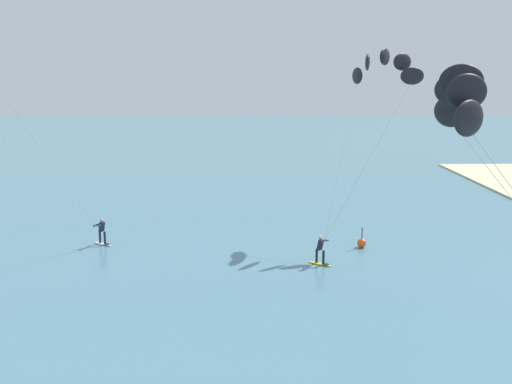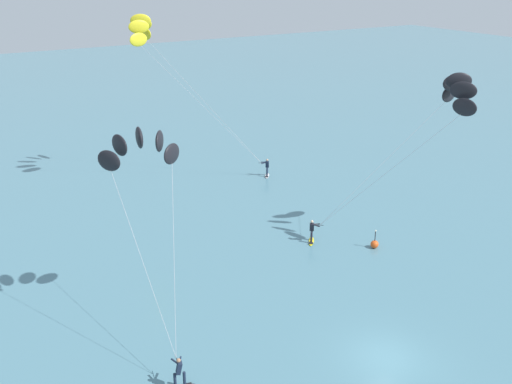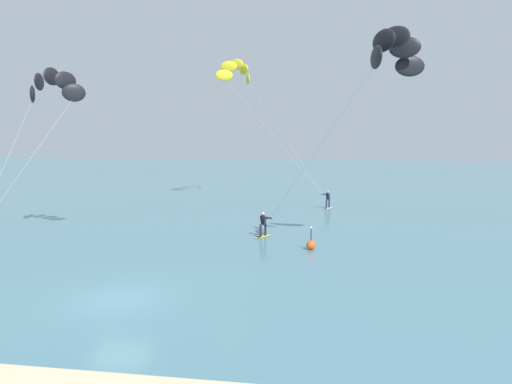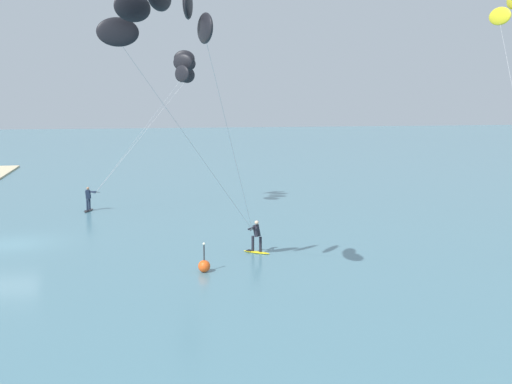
{
  "view_description": "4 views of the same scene",
  "coord_description": "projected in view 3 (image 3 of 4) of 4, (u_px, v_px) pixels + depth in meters",
  "views": [
    {
      "loc": [
        -27.78,
        17.06,
        10.66
      ],
      "look_at": [
        2.82,
        16.25,
        4.48
      ],
      "focal_mm": 41.96,
      "sensor_mm": 36.0,
      "label": 1
    },
    {
      "loc": [
        -17.67,
        -16.96,
        18.62
      ],
      "look_at": [
        1.14,
        15.09,
        3.61
      ],
      "focal_mm": 40.14,
      "sensor_mm": 36.0,
      "label": 2
    },
    {
      "loc": [
        8.25,
        -17.21,
        6.56
      ],
      "look_at": [
        3.73,
        13.17,
        2.94
      ],
      "focal_mm": 32.44,
      "sensor_mm": 36.0,
      "label": 3
    },
    {
      "loc": [
        37.36,
        6.63,
        8.11
      ],
      "look_at": [
        0.2,
        13.31,
        2.53
      ],
      "focal_mm": 47.39,
      "sensor_mm": 36.0,
      "label": 4
    }
  ],
  "objects": [
    {
      "name": "marker_buoy",
      "position": [
        311.0,
        245.0,
        27.17
      ],
      "size": [
        0.56,
        0.56,
        1.38
      ],
      "color": "#EA5119",
      "rests_on": "ground"
    },
    {
      "name": "ground_plane",
      "position": [
        119.0,
        299.0,
        18.88
      ],
      "size": [
        240.0,
        240.0,
        0.0
      ],
      "primitive_type": "plane",
      "color": "slate"
    },
    {
      "name": "kitesurfer_mid_water",
      "position": [
        49.0,
        92.0,
        28.58
      ],
      "size": [
        4.35,
        7.99,
        10.9
      ],
      "color": "#333338",
      "rests_on": "ground"
    },
    {
      "name": "kitesurfer_nearshore",
      "position": [
        387.0,
        60.0,
        23.72
      ],
      "size": [
        9.85,
        8.04,
        12.15
      ],
      "color": "yellow",
      "rests_on": "ground"
    },
    {
      "name": "kitesurfer_far_out",
      "position": [
        240.0,
        76.0,
        47.34
      ],
      "size": [
        11.87,
        8.26,
        14.59
      ],
      "color": "white",
      "rests_on": "ground"
    }
  ]
}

